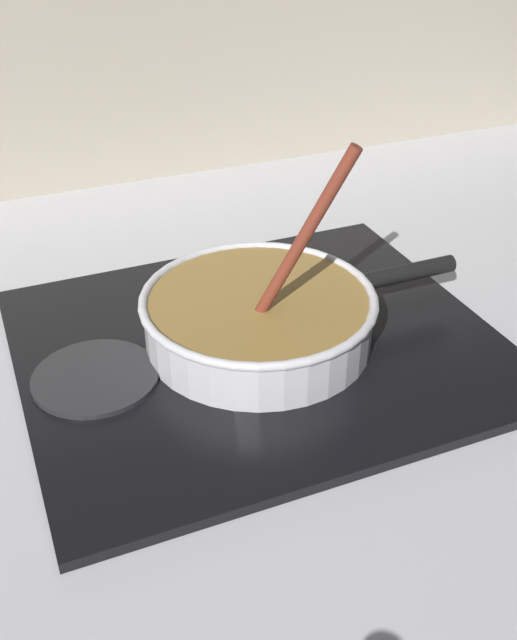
{
  "coord_description": "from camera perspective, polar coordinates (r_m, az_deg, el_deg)",
  "views": [
    {
      "loc": [
        -0.24,
        -0.47,
        0.51
      ],
      "look_at": [
        0.04,
        0.2,
        0.04
      ],
      "focal_mm": 41.23,
      "sensor_mm": 36.0,
      "label": 1
    }
  ],
  "objects": [
    {
      "name": "hob_plate",
      "position": [
        0.89,
        0.0,
        -1.94
      ],
      "size": [
        0.56,
        0.48,
        0.01
      ],
      "primitive_type": "cube",
      "color": "black",
      "rests_on": "ground"
    },
    {
      "name": "ground",
      "position": [
        0.75,
        3.39,
        -12.41
      ],
      "size": [
        2.4,
        1.6,
        0.04
      ],
      "primitive_type": "cube",
      "color": "#B7B7BC"
    },
    {
      "name": "cooking_pan",
      "position": [
        0.87,
        0.09,
        0.31
      ],
      "size": [
        0.41,
        0.28,
        0.26
      ],
      "color": "silver",
      "rests_on": "hob_plate"
    },
    {
      "name": "backsplash_wall",
      "position": [
        1.31,
        -12.38,
        21.66
      ],
      "size": [
        2.4,
        0.02,
        0.55
      ],
      "primitive_type": "cube",
      "color": "#B2A893",
      "rests_on": "ground"
    },
    {
      "name": "burner_ring",
      "position": [
        0.88,
        0.0,
        -1.41
      ],
      "size": [
        0.18,
        0.18,
        0.01
      ],
      "primitive_type": "torus",
      "color": "#592D0C",
      "rests_on": "hob_plate"
    },
    {
      "name": "spare_burner",
      "position": [
        0.84,
        -12.54,
        -4.33
      ],
      "size": [
        0.14,
        0.14,
        0.01
      ],
      "primitive_type": "cylinder",
      "color": "#262628",
      "rests_on": "hob_plate"
    }
  ]
}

